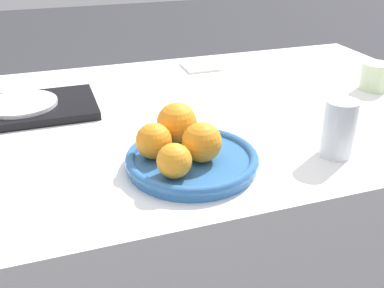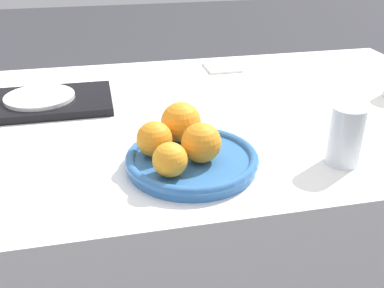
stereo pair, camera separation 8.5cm
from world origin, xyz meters
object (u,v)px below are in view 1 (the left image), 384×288
Objects in this scene: side_plate at (21,104)px; napkin at (200,67)px; orange_1 at (177,123)px; water_glass at (339,129)px; fruit_platter at (192,160)px; orange_3 at (154,141)px; serving_tray at (22,109)px; orange_0 at (202,142)px; orange_2 at (174,161)px; cup_1 at (375,77)px.

side_plate is 1.60× the size of napkin.
orange_1 is 0.32m from water_glass.
fruit_platter is 3.71× the size of orange_3.
fruit_platter is 0.72× the size of serving_tray.
orange_0 is at bearing -46.92° from fruit_platter.
orange_2 is 0.52m from side_plate.
side_plate is (-0.33, 0.40, -0.03)m from orange_0.
orange_0 is 0.65m from napkin.
orange_1 is at bearing 70.95° from orange_2.
orange_1 reaches higher than fruit_platter.
fruit_platter is 0.50m from side_plate.
cup_1 is at bearing 15.35° from orange_1.
orange_1 reaches higher than serving_tray.
fruit_platter is 0.05m from orange_0.
water_glass is 0.33× the size of serving_tray.
orange_0 is 0.08m from orange_2.
orange_0 is 0.95× the size of cup_1.
orange_3 is at bearing 159.55° from fruit_platter.
water_glass is 0.65m from napkin.
water_glass is 0.67× the size of side_plate.
water_glass is at bearing -8.99° from fruit_platter.
side_plate is at bearing 120.21° from orange_2.
side_plate is at bearing -90.00° from serving_tray.
water_glass is at bearing -35.82° from side_plate.
cup_1 reaches higher than napkin.
orange_2 is at bearing -132.90° from fruit_platter.
orange_2 is 0.58× the size of napkin.
side_plate reaches higher than serving_tray.
water_glass is (0.28, -0.03, 0.00)m from orange_0.
orange_0 reaches higher than serving_tray.
orange_2 reaches higher than napkin.
orange_3 is (-0.08, 0.04, -0.00)m from orange_0.
cup_1 is (0.69, 0.23, -0.02)m from orange_3.
orange_0 is at bearing -77.83° from orange_1.
serving_tray is at bearing 120.21° from orange_2.
orange_2 is at bearing -109.05° from orange_1.
water_glass reaches higher than orange_0.
cup_1 is (0.61, 0.27, -0.02)m from orange_0.
cup_1 is (0.94, -0.14, 0.01)m from side_plate.
cup_1 is at bearing 23.56° from orange_0.
orange_1 is at bearing 157.40° from water_glass.
orange_1 is 1.03× the size of cup_1.
orange_3 reaches higher than serving_tray.
orange_1 is 0.23× the size of serving_tray.
fruit_platter is 2.36× the size of napkin.
fruit_platter is at bearing -85.73° from orange_1.
fruit_platter is at bearing -20.45° from orange_3.
orange_1 is at bearing 102.17° from orange_0.
side_plate is 0.58m from napkin.
orange_3 is at bearing 168.76° from water_glass.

